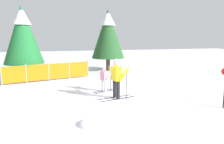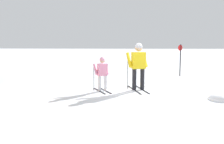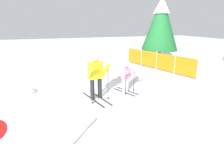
% 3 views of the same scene
% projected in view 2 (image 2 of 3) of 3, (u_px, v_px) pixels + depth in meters
% --- Properties ---
extents(ground_plane, '(60.00, 60.00, 0.00)m').
position_uv_depth(ground_plane, '(145.00, 91.00, 10.24)').
color(ground_plane, white).
extents(skier_adult, '(1.67, 0.84, 1.73)m').
position_uv_depth(skier_adult, '(138.00, 62.00, 10.29)').
color(skier_adult, black).
rests_on(skier_adult, ground_plane).
extents(skier_child, '(1.17, 0.73, 1.24)m').
position_uv_depth(skier_child, '(102.00, 71.00, 10.10)').
color(skier_child, black).
rests_on(skier_child, ground_plane).
extents(trail_marker, '(0.17, 0.24, 1.56)m').
position_uv_depth(trail_marker, '(180.00, 57.00, 13.73)').
color(trail_marker, black).
rests_on(trail_marker, ground_plane).
extents(snow_mound, '(0.95, 0.81, 0.38)m').
position_uv_depth(snow_mound, '(222.00, 99.00, 8.87)').
color(snow_mound, white).
rests_on(snow_mound, ground_plane).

